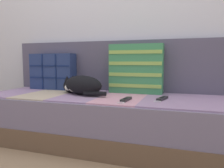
# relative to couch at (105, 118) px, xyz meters

# --- Properties ---
(ground_plane) EXTENTS (14.00, 14.00, 0.00)m
(ground_plane) POSITION_rel_couch_xyz_m (-0.00, -0.14, -0.19)
(ground_plane) COLOR #937556
(wall_behind) EXTENTS (6.00, 0.06, 2.50)m
(wall_behind) POSITION_rel_couch_xyz_m (-0.00, 0.44, 1.06)
(wall_behind) COLOR silver
(wall_behind) RESTS_ON ground_plane
(couch) EXTENTS (2.13, 0.81, 0.38)m
(couch) POSITION_rel_couch_xyz_m (0.00, 0.00, 0.00)
(couch) COLOR brown
(couch) RESTS_ON ground_plane
(sofa_backrest) EXTENTS (2.08, 0.14, 0.47)m
(sofa_backrest) POSITION_rel_couch_xyz_m (-0.00, 0.34, 0.43)
(sofa_backrest) COLOR #514C60
(sofa_backrest) RESTS_ON couch
(throw_pillow_quilted) EXTENTS (0.46, 0.14, 0.35)m
(throw_pillow_quilted) POSITION_rel_couch_xyz_m (-0.62, 0.19, 0.37)
(throw_pillow_quilted) COLOR navy
(throw_pillow_quilted) RESTS_ON couch
(throw_pillow_striped) EXTENTS (0.46, 0.14, 0.42)m
(throw_pillow_striped) POSITION_rel_couch_xyz_m (0.22, 0.19, 0.41)
(throw_pillow_striped) COLOR #3D8956
(throw_pillow_striped) RESTS_ON couch
(sleeping_cat) EXTENTS (0.46, 0.33, 0.16)m
(sleeping_cat) POSITION_rel_couch_xyz_m (-0.20, -0.04, 0.27)
(sleeping_cat) COLOR black
(sleeping_cat) RESTS_ON couch
(game_remote_near) EXTENTS (0.09, 0.21, 0.02)m
(game_remote_near) POSITION_rel_couch_xyz_m (0.47, -0.09, 0.20)
(game_remote_near) COLOR black
(game_remote_near) RESTS_ON couch
(game_remote_far) EXTENTS (0.06, 0.20, 0.02)m
(game_remote_far) POSITION_rel_couch_xyz_m (0.23, -0.21, 0.20)
(game_remote_far) COLOR black
(game_remote_far) RESTS_ON couch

